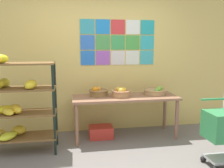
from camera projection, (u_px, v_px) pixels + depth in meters
name	position (u px, v px, depth m)	size (l,w,h in m)	color
back_wall_with_art	(101.00, 54.00, 4.33)	(5.08, 0.07, 2.85)	#E5C56A
banana_shelf_unit	(14.00, 100.00, 3.41)	(1.05, 0.51, 1.47)	black
display_table	(125.00, 101.00, 4.08)	(1.80, 0.65, 0.73)	#94654B
fruit_basket_right	(155.00, 91.00, 4.19)	(0.40, 0.40, 0.15)	tan
fruit_basket_back_left	(121.00, 92.00, 4.00)	(0.33, 0.33, 0.17)	tan
fruit_basket_back_right	(98.00, 92.00, 4.09)	(0.34, 0.34, 0.16)	olive
produce_crate_under_table	(101.00, 132.00, 4.11)	(0.40, 0.30, 0.20)	red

